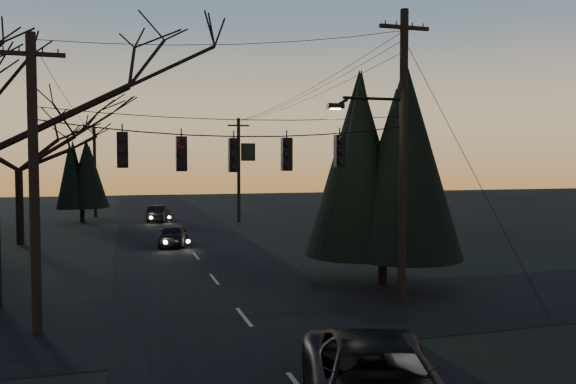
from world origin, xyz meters
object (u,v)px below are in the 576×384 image
object	(u,v)px
utility_pole_far_r	(239,222)
evergreen_right	(383,174)
utility_pole_far_l	(96,217)
sedan_oncoming_a	(174,235)
sedan_oncoming_b	(159,213)
utility_pole_left	(38,334)
utility_pole_right	(401,305)

from	to	relation	value
utility_pole_far_r	evergreen_right	xyz separation A→B (m)	(0.81, -24.88, 4.43)
utility_pole_far_l	sedan_oncoming_a	world-z (taller)	utility_pole_far_l
utility_pole_far_r	sedan_oncoming_a	distance (m)	13.55
utility_pole_far_r	sedan_oncoming_b	xyz separation A→B (m)	(-6.30, 2.38, 0.67)
utility_pole_far_r	evergreen_right	bearing A→B (deg)	-88.13
utility_pole_left	utility_pole_far_r	bearing A→B (deg)	67.67
evergreen_right	sedan_oncoming_a	bearing A→B (deg)	118.86
evergreen_right	utility_pole_left	bearing A→B (deg)	-165.76
utility_pole_far_r	utility_pole_left	bearing A→B (deg)	-112.33
utility_pole_far_r	utility_pole_far_l	world-z (taller)	utility_pole_far_r
utility_pole_right	evergreen_right	world-z (taller)	evergreen_right
utility_pole_right	sedan_oncoming_b	size ratio (longest dim) A/B	2.47
sedan_oncoming_a	sedan_oncoming_b	size ratio (longest dim) A/B	0.94
utility_pole_left	sedan_oncoming_a	bearing A→B (deg)	72.02
sedan_oncoming_b	evergreen_right	bearing A→B (deg)	116.63
utility_pole_far_l	sedan_oncoming_a	size ratio (longest dim) A/B	2.11
utility_pole_far_r	utility_pole_far_l	xyz separation A→B (m)	(-11.50, 8.00, 0.00)
utility_pole_right	utility_pole_far_r	xyz separation A→B (m)	(0.00, 28.00, 0.00)
utility_pole_right	utility_pole_left	xyz separation A→B (m)	(-11.50, 0.00, 0.00)
utility_pole_far_r	sedan_oncoming_b	size ratio (longest dim) A/B	2.10
utility_pole_far_l	sedan_oncoming_a	bearing A→B (deg)	-75.41
evergreen_right	sedan_oncoming_b	xyz separation A→B (m)	(-7.11, 27.26, -3.76)
utility_pole_left	utility_pole_far_r	distance (m)	30.27
sedan_oncoming_a	utility_pole_far_r	bearing A→B (deg)	-108.17
utility_pole_left	sedan_oncoming_a	size ratio (longest dim) A/B	2.24
utility_pole_left	sedan_oncoming_b	world-z (taller)	utility_pole_left
evergreen_right	utility_pole_far_r	bearing A→B (deg)	91.87
utility_pole_left	sedan_oncoming_a	world-z (taller)	utility_pole_left
utility_pole_left	sedan_oncoming_b	xyz separation A→B (m)	(5.20, 30.38, 0.67)
utility_pole_left	evergreen_right	distance (m)	13.45
utility_pole_left	sedan_oncoming_a	xyz separation A→B (m)	(5.20, 16.03, 0.65)
utility_pole_left	utility_pole_far_l	distance (m)	36.00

